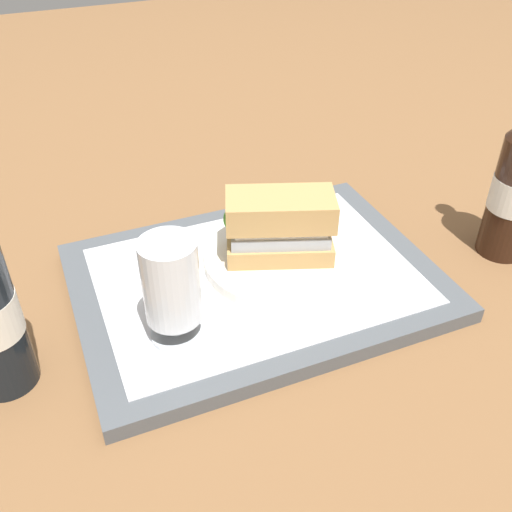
{
  "coord_description": "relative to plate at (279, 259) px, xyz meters",
  "views": [
    {
      "loc": [
        0.22,
        0.52,
        0.47
      ],
      "look_at": [
        0.0,
        0.0,
        0.05
      ],
      "focal_mm": 40.84,
      "sensor_mm": 36.0,
      "label": 1
    }
  ],
  "objects": [
    {
      "name": "tray",
      "position": [
        0.04,
        0.01,
        -0.02
      ],
      "size": [
        0.44,
        0.32,
        0.02
      ],
      "primitive_type": "cube",
      "color": "#4C5156",
      "rests_on": "ground_plane"
    },
    {
      "name": "placemat",
      "position": [
        0.04,
        0.01,
        -0.01
      ],
      "size": [
        0.38,
        0.27,
        0.0
      ],
      "primitive_type": "cube",
      "color": "silver",
      "rests_on": "tray"
    },
    {
      "name": "beer_glass",
      "position": [
        0.16,
        0.08,
        0.06
      ],
      "size": [
        0.06,
        0.06,
        0.12
      ],
      "color": "silver",
      "rests_on": "placemat"
    },
    {
      "name": "napkin_folded",
      "position": [
        0.11,
        -0.05,
        -0.0
      ],
      "size": [
        0.09,
        0.07,
        0.01
      ],
      "primitive_type": "cube",
      "color": "white",
      "rests_on": "placemat"
    },
    {
      "name": "ground_plane",
      "position": [
        0.04,
        0.01,
        -0.03
      ],
      "size": [
        3.0,
        3.0,
        0.0
      ],
      "primitive_type": "plane",
      "color": "brown"
    },
    {
      "name": "plate",
      "position": [
        0.0,
        0.0,
        0.0
      ],
      "size": [
        0.19,
        0.19,
        0.01
      ],
      "primitive_type": "cylinder",
      "color": "silver",
      "rests_on": "placemat"
    },
    {
      "name": "sandwich",
      "position": [
        0.0,
        -0.0,
        0.05
      ],
      "size": [
        0.14,
        0.1,
        0.08
      ],
      "rotation": [
        0.0,
        0.0,
        -0.35
      ],
      "color": "tan",
      "rests_on": "plate"
    }
  ]
}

